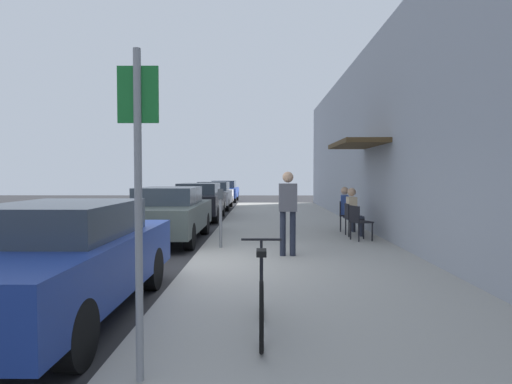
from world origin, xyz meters
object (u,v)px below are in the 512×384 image
object	(u,v)px
street_sign	(138,189)
bicycle_0	(261,297)
parked_car_0	(59,258)
pedestrian_standing	(288,206)
seated_patron_2	(347,207)
seated_patron_1	(354,210)
parked_car_2	(199,201)
cafe_chair_0	(359,220)
parked_car_3	(214,195)
parking_meter	(221,214)
parked_car_1	(168,213)
parked_car_4	(224,191)
cafe_chair_1	(351,217)
cafe_chair_2	(344,214)

from	to	relation	value
street_sign	bicycle_0	world-z (taller)	street_sign
parked_car_0	pedestrian_standing	world-z (taller)	pedestrian_standing
seated_patron_2	seated_patron_1	bearing A→B (deg)	-90.02
parked_car_2	cafe_chair_0	world-z (taller)	parked_car_2
cafe_chair_0	pedestrian_standing	world-z (taller)	pedestrian_standing
parked_car_3	parking_meter	distance (m)	12.85
parked_car_1	parked_car_4	world-z (taller)	parked_car_1
cafe_chair_0	cafe_chair_1	xyz separation A→B (m)	(-0.00, 0.83, 0.00)
street_sign	cafe_chair_1	world-z (taller)	street_sign
parked_car_4	cafe_chair_1	xyz separation A→B (m)	(4.89, -17.22, -0.10)
parked_car_0	pedestrian_standing	bearing A→B (deg)	49.44
seated_patron_1	pedestrian_standing	size ratio (longest dim) A/B	0.76
cafe_chair_2	parked_car_4	bearing A→B (deg)	106.76
parking_meter	cafe_chair_1	world-z (taller)	parking_meter
parked_car_1	seated_patron_2	world-z (taller)	parked_car_1
cafe_chair_2	parked_car_2	bearing A→B (deg)	137.55
parking_meter	seated_patron_1	xyz separation A→B (m)	(3.40, 1.90, -0.07)
street_sign	pedestrian_standing	bearing A→B (deg)	74.28
parked_car_1	parking_meter	world-z (taller)	parking_meter
parked_car_0	pedestrian_standing	xyz separation A→B (m)	(3.00, 3.51, 0.38)
parked_car_4	bicycle_0	distance (m)	24.47
cafe_chair_2	seated_patron_2	xyz separation A→B (m)	(0.06, -0.01, 0.19)
cafe_chair_2	pedestrian_standing	bearing A→B (deg)	-116.06
street_sign	cafe_chair_2	world-z (taller)	street_sign
parked_car_0	cafe_chair_0	world-z (taller)	parked_car_0
parking_meter	seated_patron_2	bearing A→B (deg)	40.09
parking_meter	street_sign	distance (m)	6.37
parked_car_3	seated_patron_2	xyz separation A→B (m)	(4.95, -9.90, 0.08)
parked_car_1	street_sign	size ratio (longest dim) A/B	1.69
parked_car_1	bicycle_0	world-z (taller)	parked_car_1
parking_meter	pedestrian_standing	distance (m)	1.77
parking_meter	cafe_chair_2	size ratio (longest dim) A/B	1.52
parked_car_1	parked_car_2	world-z (taller)	parked_car_2
cafe_chair_0	pedestrian_standing	bearing A→B (deg)	-132.64
cafe_chair_2	seated_patron_2	world-z (taller)	seated_patron_2
cafe_chair_2	street_sign	bearing A→B (deg)	-110.24
cafe_chair_1	parked_car_0	bearing A→B (deg)	-127.40
parked_car_2	street_sign	size ratio (longest dim) A/B	1.69
parked_car_4	cafe_chair_1	distance (m)	17.90
parked_car_4	parked_car_3	bearing A→B (deg)	-90.00
pedestrian_standing	parking_meter	bearing A→B (deg)	145.62
parked_car_4	pedestrian_standing	size ratio (longest dim) A/B	2.59
parked_car_1	parking_meter	bearing A→B (deg)	-47.76
seated_patron_1	parked_car_4	bearing A→B (deg)	106.04
bicycle_0	parked_car_1	bearing A→B (deg)	109.53
parked_car_2	pedestrian_standing	world-z (taller)	pedestrian_standing
parked_car_1	seated_patron_1	world-z (taller)	parked_car_1
cafe_chair_2	cafe_chair_1	bearing A→B (deg)	-90.06
parked_car_2	street_sign	distance (m)	13.78
cafe_chair_0	seated_patron_2	distance (m)	1.81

